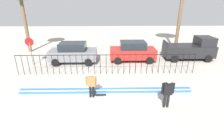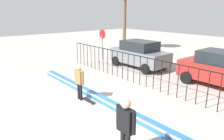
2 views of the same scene
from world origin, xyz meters
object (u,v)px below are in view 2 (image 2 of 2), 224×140
Objects in this scene: stop_sign at (102,40)px; skateboarder at (79,79)px; camera_operator at (126,124)px; parked_car_red at (223,69)px; skateboard at (89,101)px; parked_car_gray at (139,54)px.

skateboarder is at bearing -44.48° from stop_sign.
parked_car_red is at bearing -52.09° from camera_operator.
parked_car_red is at bearing 51.03° from skateboard.
parked_car_red reaches higher than camera_operator.
skateboarder is at bearing -120.62° from parked_car_red.
parked_car_red is (5.59, 0.36, 0.00)m from parked_car_gray.
skateboarder is 6.68m from parked_car_gray.
camera_operator is 0.70× the size of stop_sign.
camera_operator is (3.72, -1.29, 0.99)m from skateboard.
stop_sign is at bearing 123.34° from skateboard.
parked_car_red is 1.72× the size of stop_sign.
parked_car_gray is (-6.44, 7.43, -0.07)m from camera_operator.
skateboard is 6.78m from parked_car_gray.
parked_car_gray is at bearing 8.27° from stop_sign.
skateboard is 0.19× the size of parked_car_gray.
camera_operator reaches higher than skateboard.
stop_sign is (-10.07, 6.91, 0.57)m from camera_operator.
camera_operator is at bearing -44.79° from parked_car_gray.
stop_sign reaches higher than skateboarder.
parked_car_gray reaches higher than skateboard.
camera_operator is 0.41× the size of parked_car_red.
stop_sign reaches higher than skateboard.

